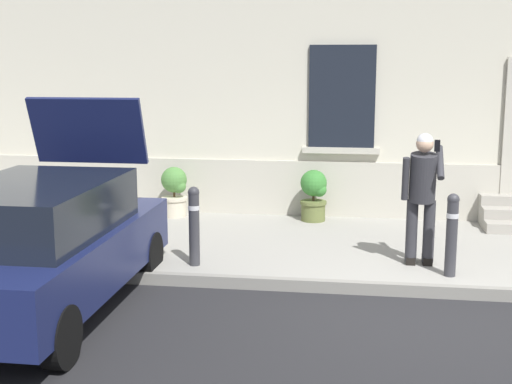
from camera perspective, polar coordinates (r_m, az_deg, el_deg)
ground_plane at (r=7.90m, az=14.30°, el=-10.42°), size 80.00×80.00×0.00m
sidewalk at (r=10.53m, az=12.81°, el=-4.62°), size 24.00×3.60×0.15m
curb_edge at (r=8.76m, az=13.71°, el=-7.78°), size 24.00×0.12×0.15m
building_facade at (r=12.70m, az=12.68°, el=14.56°), size 24.00×1.52×7.50m
hatchback_car_navy at (r=8.18m, az=-16.95°, el=-3.96°), size 1.79×4.07×2.34m
bollard_near_person at (r=9.01m, az=15.56°, el=-3.13°), size 0.15×0.15×1.04m
bollard_far_left at (r=9.18m, az=-5.03°, el=-2.53°), size 0.15×0.15×1.04m
person_on_phone at (r=9.29m, az=13.30°, el=0.13°), size 0.51×0.50×1.74m
planter_cream at (r=12.13m, az=-6.60°, el=0.13°), size 0.44×0.44×0.86m
planter_olive at (r=11.76m, az=4.71°, el=-0.16°), size 0.44×0.44×0.86m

